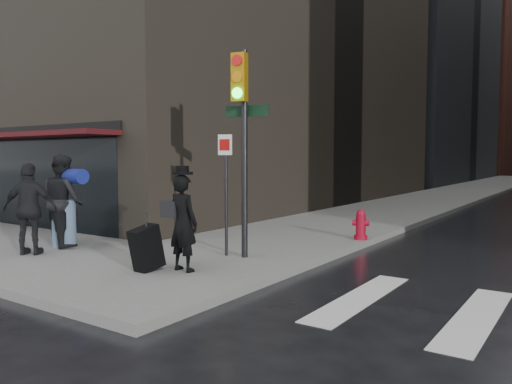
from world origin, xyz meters
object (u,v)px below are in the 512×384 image
man_jeans (64,200)px  man_overcoat (176,227)px  traffic_light (241,125)px  fire_hydrant (361,226)px  man_greycoat (30,209)px

man_jeans → man_overcoat: bearing=-171.6°
traffic_light → fire_hydrant: 4.14m
man_overcoat → fire_hydrant: bearing=-102.2°
man_jeans → fire_hydrant: size_ratio=2.81×
man_overcoat → man_greycoat: bearing=12.8°
man_jeans → man_greycoat: size_ratio=1.10×
traffic_light → fire_hydrant: size_ratio=5.58×
fire_hydrant → traffic_light: bearing=-107.7°
man_jeans → man_greycoat: man_jeans is taller
traffic_light → fire_hydrant: (1.06, 3.33, -2.23)m
man_overcoat → man_jeans: bearing=-2.8°
traffic_light → man_overcoat: bearing=-111.0°
man_greycoat → traffic_light: traffic_light is taller
man_overcoat → man_jeans: 3.67m
man_overcoat → man_greycoat: size_ratio=1.00×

